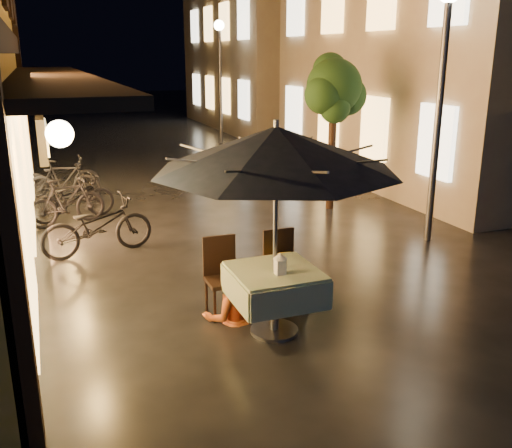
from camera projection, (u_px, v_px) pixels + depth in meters
name	position (u px, v px, depth m)	size (l,w,h in m)	color
ground	(328.00, 313.00, 7.16)	(90.00, 90.00, 0.00)	black
east_building_near	(475.00, 42.00, 14.55)	(7.30, 9.30, 6.80)	#A39A82
east_building_far	(291.00, 41.00, 24.77)	(7.30, 10.30, 7.30)	#A39A82
street_tree	(334.00, 90.00, 11.32)	(1.43, 1.20, 3.15)	black
streetlamp_near	(443.00, 67.00, 9.13)	(0.36, 0.36, 4.23)	#59595E
streetlamp_far	(220.00, 60.00, 19.87)	(0.36, 0.36, 4.23)	#59595E
cafe_table	(275.00, 285.00, 6.50)	(0.99, 0.99, 0.78)	#59595E
patio_umbrella	(276.00, 149.00, 6.05)	(2.71, 2.71, 2.46)	#59595E
cafe_chair_left	(222.00, 272.00, 7.04)	(0.42, 0.42, 0.97)	black
cafe_chair_right	(281.00, 264.00, 7.31)	(0.42, 0.42, 0.97)	black
table_lantern	(280.00, 262.00, 6.27)	(0.16, 0.16, 0.25)	white
person_orange	(230.00, 264.00, 6.80)	(0.70, 0.54, 1.43)	orange
person_yellow	(286.00, 254.00, 7.11)	(0.93, 0.53, 1.44)	yellow
bicycle_0	(97.00, 226.00, 9.13)	(0.63, 1.80, 0.94)	black
bicycle_1	(66.00, 202.00, 10.71)	(0.42, 1.49, 0.90)	black
bicycle_2	(73.00, 198.00, 11.05)	(0.57, 1.65, 0.87)	black
bicycle_3	(64.00, 181.00, 12.34)	(0.44, 1.56, 0.94)	black
bicycle_4	(61.00, 177.00, 12.90)	(0.59, 1.69, 0.89)	black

